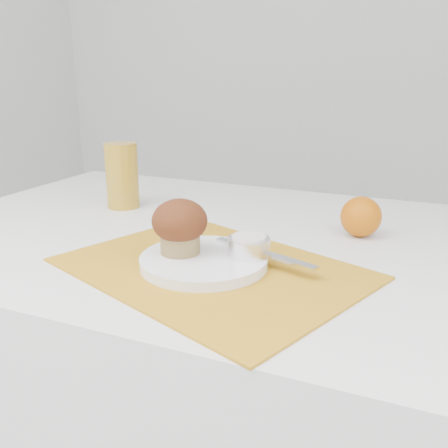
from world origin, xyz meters
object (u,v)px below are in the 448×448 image
at_px(table, 218,398).
at_px(juice_glass, 122,176).
at_px(muffin, 180,225).
at_px(plate, 204,261).
at_px(orange, 361,217).

xyz_separation_m(table, juice_glass, (-0.27, 0.09, 0.45)).
xyz_separation_m(table, muffin, (0.01, -0.17, 0.44)).
relative_size(plate, muffin, 2.28).
relative_size(table, juice_glass, 8.25).
bearing_deg(muffin, orange, 47.08).
relative_size(juice_glass, muffin, 1.65).
height_order(table, orange, orange).
distance_m(orange, juice_glass, 0.53).
bearing_deg(muffin, plate, 0.54).
bearing_deg(plate, table, 107.35).
xyz_separation_m(table, orange, (0.25, 0.09, 0.41)).
bearing_deg(juice_glass, muffin, -42.06).
height_order(juice_glass, muffin, juice_glass).
distance_m(juice_glass, muffin, 0.38).
bearing_deg(plate, juice_glass, 141.79).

